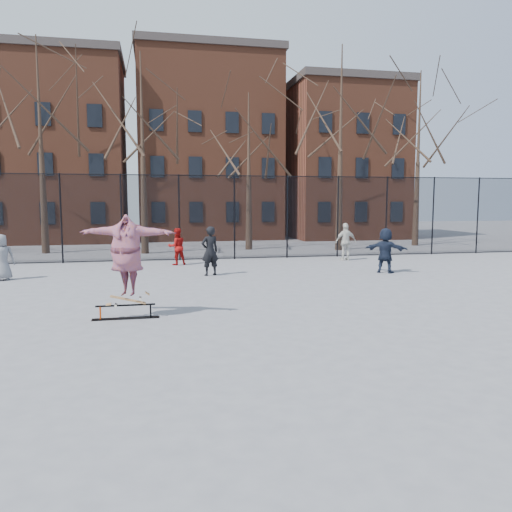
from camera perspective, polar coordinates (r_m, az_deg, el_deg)
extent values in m
plane|color=slate|center=(11.14, 2.15, -8.24)|extent=(100.00, 100.00, 0.00)
cube|color=black|center=(12.40, -14.65, -6.91)|extent=(1.57, 0.24, 0.01)
cylinder|color=#DB440C|center=(12.41, -17.37, -6.24)|extent=(0.04, 0.04, 0.32)
cylinder|color=black|center=(12.34, -11.95, -6.15)|extent=(0.04, 0.04, 0.32)
cylinder|color=black|center=(12.33, -14.69, -5.47)|extent=(1.39, 0.04, 0.04)
imported|color=#5F317C|center=(12.15, -14.53, -0.44)|extent=(2.44, 1.32, 1.92)
imported|color=slate|center=(19.67, -27.04, -0.13)|extent=(0.90, 0.69, 1.63)
imported|color=black|center=(18.70, -5.29, 0.57)|extent=(0.77, 0.62, 1.84)
imported|color=#9D0F0D|center=(21.96, -9.03, 1.07)|extent=(0.91, 0.79, 1.60)
imported|color=silver|center=(23.72, 10.22, 1.62)|extent=(1.05, 0.49, 1.75)
imported|color=#1A2234|center=(19.95, 14.58, 0.62)|extent=(1.62, 1.38, 1.75)
cylinder|color=black|center=(23.83, -21.38, 4.01)|extent=(0.07, 0.07, 4.00)
cylinder|color=black|center=(23.53, -15.12, 4.20)|extent=(0.07, 0.07, 4.00)
cylinder|color=black|center=(23.51, -8.76, 4.35)|extent=(0.07, 0.07, 4.00)
cylinder|color=black|center=(23.79, -2.48, 4.44)|extent=(0.07, 0.07, 4.00)
cylinder|color=black|center=(24.33, 3.60, 4.48)|extent=(0.07, 0.07, 4.00)
cylinder|color=black|center=(25.14, 9.34, 4.47)|extent=(0.07, 0.07, 4.00)
cylinder|color=black|center=(26.18, 14.68, 4.42)|extent=(0.07, 0.07, 4.00)
cylinder|color=black|center=(27.43, 19.57, 4.34)|extent=(0.07, 0.07, 4.00)
cylinder|color=black|center=(28.86, 24.01, 4.24)|extent=(0.07, 0.07, 4.00)
cube|color=black|center=(23.63, -5.36, 4.40)|extent=(34.00, 0.01, 4.00)
cylinder|color=black|center=(23.64, -5.41, 9.16)|extent=(34.00, 0.04, 0.04)
cone|color=black|center=(28.89, -23.53, 4.88)|extent=(0.40, 0.40, 4.62)
cone|color=black|center=(26.98, -12.56, 5.19)|extent=(0.40, 0.40, 4.62)
cone|color=black|center=(28.73, -1.44, 5.40)|extent=(0.40, 0.40, 4.62)
cone|color=black|center=(28.97, 9.84, 5.32)|extent=(0.40, 0.40, 4.62)
cone|color=black|center=(32.52, 18.09, 5.21)|extent=(0.40, 0.40, 4.62)
cube|color=brown|center=(37.17, -21.93, 10.87)|extent=(9.00, 7.00, 12.00)
cube|color=brown|center=(36.88, -5.32, 12.12)|extent=(10.00, 7.00, 13.00)
cube|color=brown|center=(39.18, 9.63, 10.25)|extent=(8.00, 7.00, 11.00)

